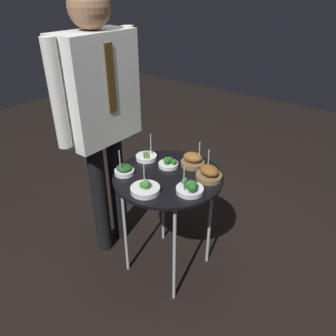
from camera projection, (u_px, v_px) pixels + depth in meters
name	position (u px, v px, depth m)	size (l,w,h in m)	color
ground_plane	(168.00, 264.00, 2.31)	(8.00, 8.00, 0.00)	black
serving_cart	(168.00, 183.00, 1.98)	(0.66, 0.66, 0.74)	black
bowl_broccoli_front_left	(169.00, 163.00, 2.03)	(0.12, 0.12, 0.06)	silver
bowl_broccoli_front_right	(145.00, 188.00, 1.78)	(0.16, 0.16, 0.15)	silver
bowl_broccoli_far_rim	(190.00, 188.00, 1.78)	(0.15, 0.15, 0.18)	silver
bowl_roast_mid_left	(209.00, 174.00, 1.89)	(0.15, 0.15, 0.17)	brown
bowl_spinach_front_center	(124.00, 170.00, 1.95)	(0.12, 0.12, 0.17)	white
bowl_roast_center	(193.00, 160.00, 2.03)	(0.15, 0.15, 0.17)	brown
bowl_asparagus_back_right	(146.00, 157.00, 2.12)	(0.14, 0.14, 0.17)	white
waiter_figure	(99.00, 102.00, 1.99)	(0.64, 0.24, 1.74)	black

